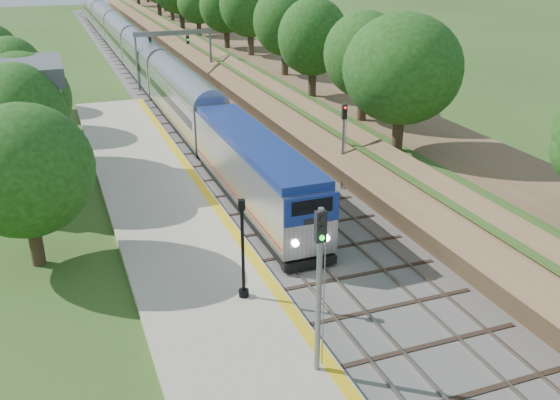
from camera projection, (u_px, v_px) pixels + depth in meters
name	position (u px, v px, depth m)	size (l,w,h in m)	color
trackbed	(163.00, 80.00, 72.19)	(9.50, 170.00, 0.28)	#4C4944
platform	(188.00, 253.00, 31.80)	(6.40, 68.00, 0.38)	#AB9C8A
yellow_stripe	(241.00, 241.00, 32.65)	(0.55, 68.00, 0.01)	gold
embankment	(232.00, 59.00, 74.19)	(10.64, 170.00, 11.70)	brown
signal_gantry	(173.00, 44.00, 66.19)	(8.40, 0.38, 6.20)	slate
trees_behind_platform	(49.00, 159.00, 32.21)	(7.82, 53.32, 7.21)	#332316
train	(133.00, 51.00, 77.94)	(2.85, 114.24, 4.18)	black
lamppost_far	(243.00, 255.00, 26.83)	(0.46, 0.46, 4.62)	black
signal_platform	(319.00, 274.00, 21.41)	(0.38, 0.30, 6.45)	slate
signal_farside	(343.00, 137.00, 39.05)	(0.31, 0.24, 5.61)	slate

